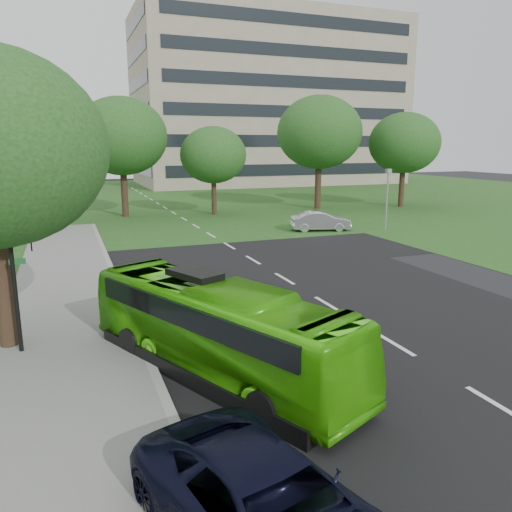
{
  "coord_description": "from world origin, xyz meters",
  "views": [
    {
      "loc": [
        -8.89,
        -13.67,
        5.82
      ],
      "look_at": [
        -2.07,
        4.15,
        1.6
      ],
      "focal_mm": 35.0,
      "sensor_mm": 36.0,
      "label": 1
    }
  ],
  "objects_px": {
    "sedan": "(320,221)",
    "bus": "(217,329)",
    "traffic_light": "(18,269)",
    "office_building": "(267,102)",
    "tree_park_c": "(213,155)",
    "tree_park_b": "(121,136)",
    "suv": "(271,512)",
    "tree_park_d": "(319,133)",
    "camera_pole": "(387,191)",
    "tree_park_e": "(404,143)"
  },
  "relations": [
    {
      "from": "suv",
      "to": "bus",
      "type": "bearing_deg",
      "value": 65.29
    },
    {
      "from": "sedan",
      "to": "suv",
      "type": "distance_m",
      "value": 28.74
    },
    {
      "from": "tree_park_c",
      "to": "tree_park_d",
      "type": "xyz_separation_m",
      "value": [
        10.35,
        0.59,
        1.97
      ]
    },
    {
      "from": "bus",
      "to": "traffic_light",
      "type": "distance_m",
      "value": 5.78
    },
    {
      "from": "tree_park_b",
      "to": "bus",
      "type": "xyz_separation_m",
      "value": [
        -1.27,
        -31.19,
        -5.36
      ]
    },
    {
      "from": "tree_park_b",
      "to": "bus",
      "type": "height_order",
      "value": "tree_park_b"
    },
    {
      "from": "sedan",
      "to": "bus",
      "type": "bearing_deg",
      "value": 159.47
    },
    {
      "from": "suv",
      "to": "office_building",
      "type": "bearing_deg",
      "value": 52.59
    },
    {
      "from": "bus",
      "to": "suv",
      "type": "height_order",
      "value": "bus"
    },
    {
      "from": "office_building",
      "to": "suv",
      "type": "xyz_separation_m",
      "value": [
        -28.46,
        -69.96,
        -11.78
      ]
    },
    {
      "from": "tree_park_d",
      "to": "sedan",
      "type": "height_order",
      "value": "tree_park_d"
    },
    {
      "from": "tree_park_b",
      "to": "tree_park_c",
      "type": "relative_size",
      "value": 1.31
    },
    {
      "from": "tree_park_e",
      "to": "suv",
      "type": "height_order",
      "value": "tree_park_e"
    },
    {
      "from": "bus",
      "to": "traffic_light",
      "type": "xyz_separation_m",
      "value": [
        -4.75,
        3.03,
        1.3
      ]
    },
    {
      "from": "traffic_light",
      "to": "sedan",
      "type": "bearing_deg",
      "value": 55.88
    },
    {
      "from": "tree_park_e",
      "to": "camera_pole",
      "type": "distance_m",
      "value": 15.06
    },
    {
      "from": "suv",
      "to": "camera_pole",
      "type": "relative_size",
      "value": 1.21
    },
    {
      "from": "tree_park_c",
      "to": "sedan",
      "type": "relative_size",
      "value": 1.79
    },
    {
      "from": "camera_pole",
      "to": "bus",
      "type": "bearing_deg",
      "value": -121.45
    },
    {
      "from": "bus",
      "to": "suv",
      "type": "distance_m",
      "value": 6.12
    },
    {
      "from": "suv",
      "to": "traffic_light",
      "type": "relative_size",
      "value": 1.21
    },
    {
      "from": "suv",
      "to": "tree_park_d",
      "type": "bearing_deg",
      "value": 45.97
    },
    {
      "from": "sedan",
      "to": "traffic_light",
      "type": "xyz_separation_m",
      "value": [
        -17.91,
        -15.95,
        1.83
      ]
    },
    {
      "from": "tree_park_c",
      "to": "suv",
      "type": "bearing_deg",
      "value": -105.01
    },
    {
      "from": "camera_pole",
      "to": "suv",
      "type": "bearing_deg",
      "value": -114.68
    },
    {
      "from": "bus",
      "to": "traffic_light",
      "type": "bearing_deg",
      "value": 123.03
    },
    {
      "from": "tree_park_e",
      "to": "camera_pole",
      "type": "relative_size",
      "value": 2.1
    },
    {
      "from": "traffic_light",
      "to": "tree_park_e",
      "type": "bearing_deg",
      "value": 52.99
    },
    {
      "from": "office_building",
      "to": "traffic_light",
      "type": "distance_m",
      "value": 69.62
    },
    {
      "from": "tree_park_b",
      "to": "sedan",
      "type": "xyz_separation_m",
      "value": [
        11.9,
        -12.21,
        -5.89
      ]
    },
    {
      "from": "tree_park_d",
      "to": "sedan",
      "type": "distance_m",
      "value": 14.22
    },
    {
      "from": "tree_park_b",
      "to": "traffic_light",
      "type": "distance_m",
      "value": 29.08
    },
    {
      "from": "tree_park_d",
      "to": "camera_pole",
      "type": "bearing_deg",
      "value": -95.85
    },
    {
      "from": "tree_park_c",
      "to": "tree_park_d",
      "type": "relative_size",
      "value": 0.72
    },
    {
      "from": "tree_park_c",
      "to": "tree_park_b",
      "type": "bearing_deg",
      "value": 168.82
    },
    {
      "from": "tree_park_d",
      "to": "suv",
      "type": "relative_size",
      "value": 2.01
    },
    {
      "from": "sedan",
      "to": "suv",
      "type": "xyz_separation_m",
      "value": [
        -14.17,
        -25.0,
        0.03
      ]
    },
    {
      "from": "office_building",
      "to": "tree_park_e",
      "type": "height_order",
      "value": "office_building"
    },
    {
      "from": "office_building",
      "to": "tree_park_c",
      "type": "relative_size",
      "value": 5.38
    },
    {
      "from": "tree_park_d",
      "to": "traffic_light",
      "type": "distance_m",
      "value": 36.43
    },
    {
      "from": "tree_park_d",
      "to": "sedan",
      "type": "xyz_separation_m",
      "value": [
        -5.77,
        -11.35,
        -6.33
      ]
    },
    {
      "from": "tree_park_c",
      "to": "camera_pole",
      "type": "bearing_deg",
      "value": -53.24
    },
    {
      "from": "tree_park_d",
      "to": "tree_park_e",
      "type": "relative_size",
      "value": 1.16
    },
    {
      "from": "tree_park_b",
      "to": "traffic_light",
      "type": "height_order",
      "value": "tree_park_b"
    },
    {
      "from": "traffic_light",
      "to": "camera_pole",
      "type": "height_order",
      "value": "traffic_light"
    },
    {
      "from": "bus",
      "to": "camera_pole",
      "type": "bearing_deg",
      "value": 20.61
    },
    {
      "from": "tree_park_d",
      "to": "bus",
      "type": "bearing_deg",
      "value": -121.98
    },
    {
      "from": "sedan",
      "to": "traffic_light",
      "type": "height_order",
      "value": "traffic_light"
    },
    {
      "from": "tree_park_e",
      "to": "tree_park_c",
      "type": "bearing_deg",
      "value": 176.93
    },
    {
      "from": "tree_park_d",
      "to": "tree_park_e",
      "type": "height_order",
      "value": "tree_park_d"
    }
  ]
}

